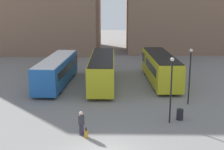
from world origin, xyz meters
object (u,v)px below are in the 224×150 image
at_px(bus_2, 160,67).
at_px(traveler, 81,121).
at_px(bus_1, 102,69).
at_px(lamp_post_0, 190,72).
at_px(lamp_post_1, 171,85).
at_px(bus_0, 57,70).
at_px(suitcase, 86,134).
at_px(trash_bin, 180,114).

height_order(bus_2, traveler, bus_2).
xyz_separation_m(bus_1, traveler, (-0.82, -13.16, -0.71)).
distance_m(lamp_post_0, lamp_post_1, 4.94).
distance_m(bus_0, lamp_post_0, 14.55).
bearing_deg(traveler, suitcase, -151.06).
relative_size(bus_0, trash_bin, 13.52).
bearing_deg(trash_bin, traveler, -157.96).
bearing_deg(lamp_post_1, lamp_post_0, 61.62).
bearing_deg(bus_1, trash_bin, -148.17).
xyz_separation_m(bus_1, lamp_post_0, (7.97, -6.50, 1.26)).
relative_size(traveler, suitcase, 2.25).
height_order(bus_1, traveler, bus_1).
height_order(bus_2, suitcase, bus_2).
bearing_deg(lamp_post_1, bus_2, 86.07).
height_order(suitcase, lamp_post_0, lamp_post_0).
bearing_deg(suitcase, bus_2, -38.11).
relative_size(bus_1, trash_bin, 14.15).
bearing_deg(lamp_post_0, bus_0, 153.26).
bearing_deg(bus_2, trash_bin, 177.21).
xyz_separation_m(bus_2, traveler, (-7.27, -14.43, -0.70)).
bearing_deg(bus_2, traveler, 150.13).
relative_size(bus_1, bus_2, 1.04).
bearing_deg(suitcase, lamp_post_1, -79.16).
height_order(lamp_post_1, trash_bin, lamp_post_1).
bearing_deg(bus_0, bus_1, -87.46).
xyz_separation_m(suitcase, lamp_post_1, (6.09, 2.70, 2.74)).
xyz_separation_m(bus_1, bus_2, (6.46, 1.27, -0.01)).
bearing_deg(lamp_post_1, bus_0, 134.25).
bearing_deg(bus_0, lamp_post_1, -132.95).
xyz_separation_m(bus_2, trash_bin, (0.07, -11.45, -1.30)).
bearing_deg(suitcase, traveler, 28.94).
bearing_deg(bus_2, lamp_post_1, 172.95).
bearing_deg(lamp_post_0, bus_2, 101.06).
distance_m(bus_0, trash_bin, 15.41).
bearing_deg(bus_1, lamp_post_1, -153.38).
height_order(bus_2, trash_bin, bus_2).
xyz_separation_m(suitcase, trash_bin, (6.99, 3.35, 0.16)).
bearing_deg(bus_1, traveler, 175.66).
height_order(bus_1, trash_bin, bus_1).
bearing_deg(traveler, bus_1, -16.60).
height_order(bus_0, lamp_post_0, lamp_post_0).
bearing_deg(suitcase, bus_0, 5.27).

